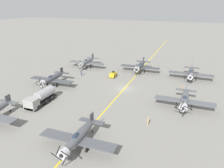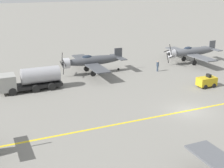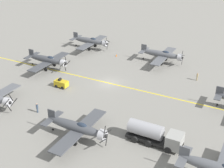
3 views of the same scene
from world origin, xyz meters
TOP-DOWN VIEW (x-y plane):
  - ground_plane at (0.00, 0.00)m, footprint 400.00×400.00m
  - taxiway_stripe at (0.00, 0.00)m, footprint 0.30×160.00m
  - airplane_near_right at (17.40, -13.43)m, footprint 12.00×9.98m
  - airplane_mid_right at (18.16, 4.70)m, footprint 12.00×9.98m
  - fuel_tanker at (13.96, 14.75)m, footprint 2.68×8.00m
  - tow_tractor at (5.77, -7.26)m, footprint 1.57×2.60m
  - ground_crew_walking at (15.14, -5.31)m, footprint 0.37×0.37m

SIDE VIEW (x-z plane):
  - ground_plane at x=0.00m, z-range 0.00..0.00m
  - taxiway_stripe at x=0.00m, z-range 0.00..0.01m
  - tow_tractor at x=5.77m, z-range -0.11..1.69m
  - ground_crew_walking at x=15.14m, z-range 0.08..1.79m
  - fuel_tanker at x=13.96m, z-range 0.02..3.00m
  - airplane_near_right at x=17.40m, z-range 0.17..3.85m
  - airplane_mid_right at x=18.16m, z-range 0.14..3.88m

